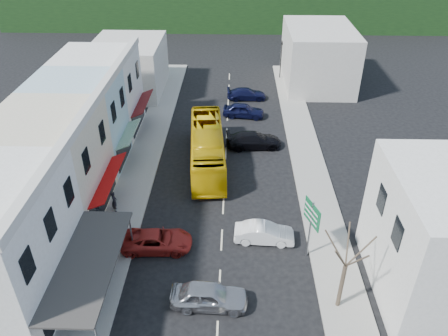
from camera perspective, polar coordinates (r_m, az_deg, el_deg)
ground at (r=31.28m, az=-0.31°, el=-9.35°), size 120.00×120.00×0.00m
sidewalk_left at (r=40.11m, az=-10.61°, el=0.68°), size 3.00×52.00×0.15m
sidewalk_right at (r=39.81m, az=11.02°, el=0.36°), size 3.00×52.00×0.15m
shopfront_row at (r=35.51m, az=-20.65°, el=1.88°), size 8.25×30.00×8.00m
distant_block_left at (r=54.87m, az=-12.32°, el=12.80°), size 8.00×10.00×6.00m
distant_block_right at (r=56.95m, az=12.18°, el=14.08°), size 8.00×12.00×7.00m
bus at (r=38.76m, az=-2.20°, el=2.60°), size 3.46×11.77×3.10m
car_silver at (r=26.76m, az=-1.94°, el=-16.46°), size 4.45×1.94×1.40m
car_white at (r=30.87m, az=5.27°, el=-8.47°), size 4.49×2.03×1.40m
car_red at (r=30.54m, az=-8.78°, el=-9.31°), size 4.68×2.09×1.40m
car_black_near at (r=41.79m, az=3.91°, el=3.59°), size 4.65×2.25×1.40m
car_navy_mid at (r=47.67m, az=2.58°, el=7.47°), size 4.59×2.33×1.40m
car_navy_far at (r=52.02m, az=2.97°, el=9.68°), size 4.59×2.07×1.40m
pedestrian_left at (r=34.14m, az=-14.14°, el=-4.24°), size 0.56×0.69×1.70m
direction_sign at (r=29.19m, az=11.16°, el=-7.96°), size 1.45×2.14×4.44m
street_tree at (r=25.66m, az=15.58°, el=-12.23°), size 2.57×2.57×6.63m
traffic_signal at (r=58.04m, az=7.44°, el=13.81°), size 1.09×1.29×4.96m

